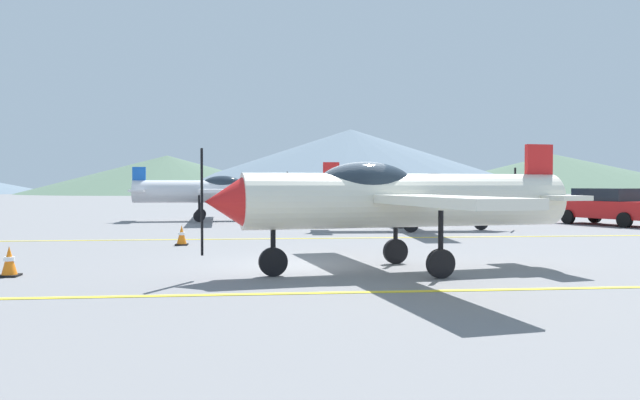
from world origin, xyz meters
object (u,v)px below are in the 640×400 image
at_px(airplane_mid, 418,192).
at_px(airplane_near, 394,198).
at_px(car_sedan, 608,206).
at_px(traffic_cone_side, 9,262).
at_px(airplane_far, 210,191).
at_px(traffic_cone_front, 182,235).

bearing_deg(airplane_mid, airplane_near, -107.42).
relative_size(airplane_near, airplane_mid, 1.00).
distance_m(airplane_mid, car_sedan, 9.44).
bearing_deg(traffic_cone_side, car_sedan, 33.07).
height_order(airplane_near, traffic_cone_side, airplane_near).
bearing_deg(airplane_mid, traffic_cone_side, -135.06).
bearing_deg(airplane_far, car_sedan, -16.36).
bearing_deg(airplane_mid, airplane_far, 139.37).
xyz_separation_m(airplane_mid, car_sedan, (9.17, 2.16, -0.65)).
distance_m(car_sedan, traffic_cone_front, 19.06).
distance_m(airplane_mid, traffic_cone_side, 15.58).
bearing_deg(airplane_mid, car_sedan, 13.23).
xyz_separation_m(airplane_mid, traffic_cone_front, (-8.45, -5.09, -1.20)).
xyz_separation_m(airplane_mid, airplane_far, (-8.59, 7.37, 0.00)).
bearing_deg(traffic_cone_side, airplane_near, -0.51).
height_order(airplane_far, traffic_cone_side, airplane_far).
distance_m(airplane_mid, airplane_far, 11.31).
height_order(airplane_mid, traffic_cone_front, airplane_mid).
distance_m(airplane_near, car_sedan, 18.28).
height_order(airplane_near, car_sedan, airplane_near).
bearing_deg(airplane_far, airplane_mid, -40.63).
bearing_deg(airplane_near, airplane_far, 105.55).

